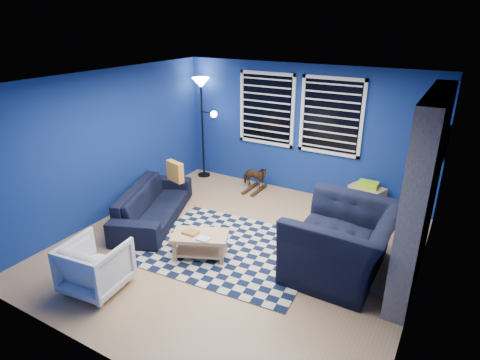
{
  "coord_description": "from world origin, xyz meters",
  "views": [
    {
      "loc": [
        2.68,
        -4.54,
        3.26
      ],
      "look_at": [
        -0.11,
        0.3,
        0.99
      ],
      "focal_mm": 30.0,
      "sensor_mm": 36.0,
      "label": 1
    }
  ],
  "objects_px": {
    "sofa": "(153,204)",
    "armchair_bent": "(96,266)",
    "tv": "(442,150)",
    "armchair_big": "(342,242)",
    "cabinet": "(366,198)",
    "floor_lamp": "(202,97)",
    "rocking_horse": "(255,177)",
    "coffee_table": "(200,240)"
  },
  "relations": [
    {
      "from": "sofa",
      "to": "armchair_bent",
      "type": "bearing_deg",
      "value": 177.31
    },
    {
      "from": "tv",
      "to": "armchair_big",
      "type": "distance_m",
      "value": 2.24
    },
    {
      "from": "sofa",
      "to": "cabinet",
      "type": "distance_m",
      "value": 3.77
    },
    {
      "from": "tv",
      "to": "armchair_big",
      "type": "relative_size",
      "value": 0.68
    },
    {
      "from": "armchair_big",
      "to": "armchair_bent",
      "type": "xyz_separation_m",
      "value": [
        -2.61,
        -1.89,
        -0.14
      ]
    },
    {
      "from": "armchair_bent",
      "to": "cabinet",
      "type": "xyz_separation_m",
      "value": [
        2.45,
        3.98,
        -0.09
      ]
    },
    {
      "from": "tv",
      "to": "armchair_bent",
      "type": "xyz_separation_m",
      "value": [
        -3.51,
        -3.73,
        -1.06
      ]
    },
    {
      "from": "floor_lamp",
      "to": "rocking_horse",
      "type": "bearing_deg",
      "value": -7.88
    },
    {
      "from": "tv",
      "to": "armchair_big",
      "type": "height_order",
      "value": "tv"
    },
    {
      "from": "coffee_table",
      "to": "floor_lamp",
      "type": "bearing_deg",
      "value": 123.43
    },
    {
      "from": "sofa",
      "to": "rocking_horse",
      "type": "bearing_deg",
      "value": -46.57
    },
    {
      "from": "tv",
      "to": "coffee_table",
      "type": "distance_m",
      "value": 3.88
    },
    {
      "from": "armchair_big",
      "to": "rocking_horse",
      "type": "height_order",
      "value": "armchair_big"
    },
    {
      "from": "rocking_horse",
      "to": "armchair_big",
      "type": "bearing_deg",
      "value": -133.21
    },
    {
      "from": "coffee_table",
      "to": "cabinet",
      "type": "height_order",
      "value": "cabinet"
    },
    {
      "from": "tv",
      "to": "rocking_horse",
      "type": "bearing_deg",
      "value": 178.94
    },
    {
      "from": "rocking_horse",
      "to": "coffee_table",
      "type": "height_order",
      "value": "rocking_horse"
    },
    {
      "from": "armchair_big",
      "to": "sofa",
      "type": "bearing_deg",
      "value": -87.96
    },
    {
      "from": "rocking_horse",
      "to": "cabinet",
      "type": "relative_size",
      "value": 0.82
    },
    {
      "from": "armchair_bent",
      "to": "tv",
      "type": "bearing_deg",
      "value": -139.5
    },
    {
      "from": "coffee_table",
      "to": "rocking_horse",
      "type": "bearing_deg",
      "value": 100.12
    },
    {
      "from": "tv",
      "to": "armchair_bent",
      "type": "relative_size",
      "value": 1.35
    },
    {
      "from": "tv",
      "to": "floor_lamp",
      "type": "xyz_separation_m",
      "value": [
        -4.57,
        0.25,
        0.35
      ]
    },
    {
      "from": "armchair_big",
      "to": "floor_lamp",
      "type": "distance_m",
      "value": 4.41
    },
    {
      "from": "tv",
      "to": "armchair_bent",
      "type": "bearing_deg",
      "value": -133.26
    },
    {
      "from": "sofa",
      "to": "cabinet",
      "type": "xyz_separation_m",
      "value": [
        3.08,
        2.17,
        -0.05
      ]
    },
    {
      "from": "sofa",
      "to": "coffee_table",
      "type": "relative_size",
      "value": 2.27
    },
    {
      "from": "sofa",
      "to": "armchair_big",
      "type": "distance_m",
      "value": 3.24
    },
    {
      "from": "tv",
      "to": "rocking_horse",
      "type": "relative_size",
      "value": 1.84
    },
    {
      "from": "sofa",
      "to": "cabinet",
      "type": "height_order",
      "value": "sofa"
    },
    {
      "from": "coffee_table",
      "to": "cabinet",
      "type": "bearing_deg",
      "value": 57.78
    },
    {
      "from": "armchair_bent",
      "to": "cabinet",
      "type": "relative_size",
      "value": 1.11
    },
    {
      "from": "tv",
      "to": "armchair_big",
      "type": "xyz_separation_m",
      "value": [
        -0.9,
        -1.84,
        -0.92
      ]
    },
    {
      "from": "floor_lamp",
      "to": "cabinet",
      "type": "bearing_deg",
      "value": 0.06
    },
    {
      "from": "coffee_table",
      "to": "cabinet",
      "type": "xyz_separation_m",
      "value": [
        1.72,
        2.73,
        -0.03
      ]
    },
    {
      "from": "armchair_bent",
      "to": "rocking_horse",
      "type": "bearing_deg",
      "value": -100.46
    },
    {
      "from": "armchair_big",
      "to": "cabinet",
      "type": "xyz_separation_m",
      "value": [
        -0.16,
        2.09,
        -0.23
      ]
    },
    {
      "from": "coffee_table",
      "to": "floor_lamp",
      "type": "distance_m",
      "value": 3.58
    },
    {
      "from": "rocking_horse",
      "to": "coffee_table",
      "type": "xyz_separation_m",
      "value": [
        0.45,
        -2.54,
        -0.02
      ]
    },
    {
      "from": "rocking_horse",
      "to": "floor_lamp",
      "type": "distance_m",
      "value": 1.98
    },
    {
      "from": "armchair_bent",
      "to": "cabinet",
      "type": "bearing_deg",
      "value": -127.87
    },
    {
      "from": "sofa",
      "to": "floor_lamp",
      "type": "distance_m",
      "value": 2.64
    }
  ]
}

